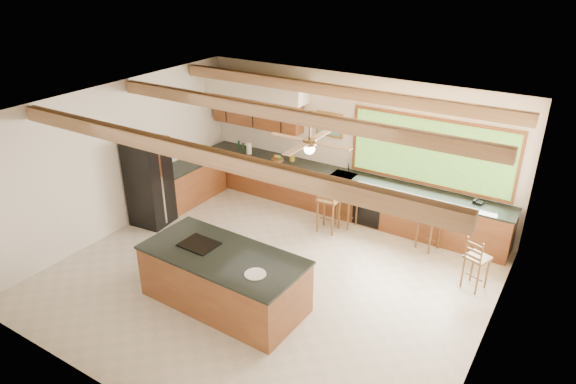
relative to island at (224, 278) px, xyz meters
The scene contains 9 objects.
ground 1.10m from the island, 78.32° to the left, with size 7.20×7.20×0.00m, color beige.
room_shell 2.39m from the island, 88.85° to the left, with size 7.27×6.54×3.02m.
counter_run 3.55m from the island, 100.01° to the left, with size 7.12×3.10×1.23m.
island is the anchor object (origin of this frame).
refrigerator 3.35m from the island, 155.49° to the left, with size 0.80×0.78×1.87m.
bar_stool_a 2.98m from the island, 84.17° to the left, with size 0.46×0.46×1.19m.
bar_stool_b 3.41m from the island, 81.23° to the left, with size 0.44×0.44×1.07m.
bar_stool_c 4.06m from the island, 56.10° to the left, with size 0.47×0.47×1.05m.
bar_stool_d 4.20m from the island, 36.95° to the left, with size 0.46×0.46×1.00m.
Camera 1 is at (4.32, -6.26, 5.25)m, focal length 32.00 mm.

